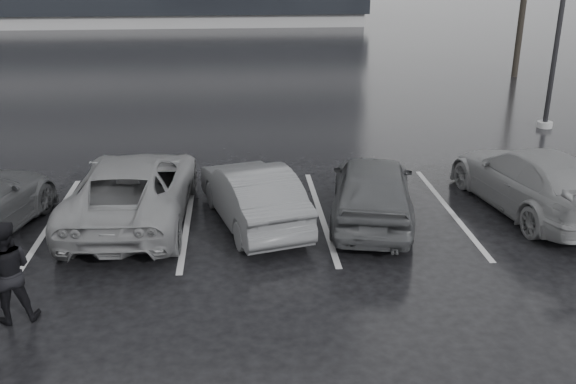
% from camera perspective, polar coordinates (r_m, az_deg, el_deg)
% --- Properties ---
extents(ground, '(160.00, 160.00, 0.00)m').
position_cam_1_polar(ground, '(11.34, 1.55, -6.98)').
color(ground, black).
rests_on(ground, ground).
extents(car_main, '(2.38, 4.27, 1.37)m').
position_cam_1_polar(car_main, '(13.24, 7.52, 0.34)').
color(car_main, black).
rests_on(car_main, ground).
extents(car_west_a, '(2.28, 4.01, 1.25)m').
position_cam_1_polar(car_west_a, '(13.00, -3.16, -0.20)').
color(car_west_a, '#313134').
rests_on(car_west_a, ground).
extents(car_west_b, '(2.46, 5.00, 1.36)m').
position_cam_1_polar(car_west_b, '(13.51, -13.60, 0.31)').
color(car_west_b, '#4D4C4F').
rests_on(car_west_b, ground).
extents(car_east, '(2.54, 4.88, 1.35)m').
position_cam_1_polar(car_east, '(14.59, 20.93, 1.01)').
color(car_east, '#4D4C4F').
rests_on(car_east, ground).
extents(pedestrian_right, '(0.91, 0.79, 1.62)m').
position_cam_1_polar(pedestrian_right, '(10.44, -23.76, -6.55)').
color(pedestrian_right, black).
rests_on(pedestrian_right, ground).
extents(stall_stripes, '(19.72, 5.00, 0.00)m').
position_cam_1_polar(stall_stripes, '(13.55, -2.96, -2.13)').
color(stall_stripes, '#9F9FA2').
rests_on(stall_stripes, ground).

